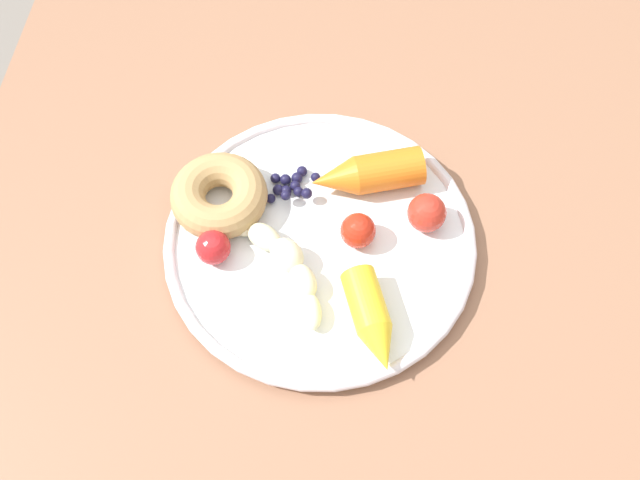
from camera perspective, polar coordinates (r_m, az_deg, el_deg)
ground_plane at (r=1.45m, az=0.74°, el=-11.82°), size 6.00×6.00×0.00m
dining_table at (r=0.87m, az=1.20°, el=-0.22°), size 1.10×0.80×0.70m
plate at (r=0.77m, az=0.00°, el=-0.10°), size 0.32×0.32×0.02m
banana at (r=0.74m, az=-2.89°, el=-1.50°), size 0.12×0.12×0.03m
carrot_orange at (r=0.78m, az=3.53°, el=4.98°), size 0.07×0.12×0.04m
carrot_yellow at (r=0.71m, az=3.92°, el=-6.03°), size 0.11×0.07×0.03m
donut at (r=0.78m, az=-7.60°, el=3.34°), size 0.12×0.12×0.04m
blueberry_pile at (r=0.79m, az=-2.16°, el=4.12°), size 0.05×0.05×0.02m
tomato_near at (r=0.75m, az=2.87°, el=0.71°), size 0.04×0.04×0.04m
tomato_mid at (r=0.76m, az=8.03°, el=2.04°), size 0.04×0.04×0.04m
tomato_far at (r=0.75m, az=-8.04°, el=-0.55°), size 0.03×0.03×0.03m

